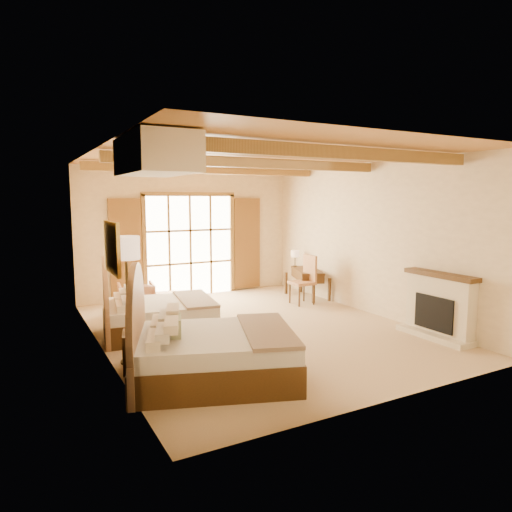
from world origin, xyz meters
TOP-DOWN VIEW (x-y plane):
  - floor at (0.00, 0.00)m, footprint 7.00×7.00m
  - wall_back at (0.00, 3.50)m, footprint 5.50×0.00m
  - wall_left at (-2.75, 0.00)m, footprint 0.00×7.00m
  - wall_right at (2.75, 0.00)m, footprint 0.00×7.00m
  - ceiling at (0.00, 0.00)m, footprint 7.00×7.00m
  - ceiling_beams at (0.00, 0.00)m, footprint 5.39×4.60m
  - french_doors at (0.00, 3.44)m, footprint 3.95×0.08m
  - fireplace at (2.60, -2.00)m, footprint 0.46×1.40m
  - painting at (-2.70, -0.75)m, footprint 0.06×0.95m
  - canopy_valance at (-2.40, -2.00)m, footprint 0.70×1.40m
  - bed_near at (-1.79, -1.88)m, footprint 2.65×2.24m
  - bed_far at (-1.81, 0.55)m, footprint 2.15×1.74m
  - nightstand at (-2.43, -1.05)m, footprint 0.56×0.56m
  - floor_lamp at (-2.50, -0.69)m, footprint 0.40×0.40m
  - armchair at (-1.69, 2.19)m, footprint 0.81×0.83m
  - ottoman at (-1.05, 2.20)m, footprint 0.60×0.60m
  - desk at (2.44, 1.82)m, footprint 0.99×1.41m
  - desk_chair at (1.95, 1.29)m, footprint 0.50×0.50m
  - desk_lamp at (2.46, 2.40)m, footprint 0.21×0.21m

SIDE VIEW (x-z plane):
  - floor at x=0.00m, z-range 0.00..0.00m
  - ottoman at x=-1.05m, z-range 0.00..0.38m
  - nightstand at x=-2.43m, z-range 0.00..0.56m
  - armchair at x=-1.69m, z-range 0.00..0.67m
  - desk_chair at x=1.95m, z-range -0.22..0.92m
  - desk at x=2.44m, z-range 0.02..0.73m
  - bed_far at x=-1.81m, z-range -0.25..1.03m
  - bed_near at x=-1.79m, z-range -0.28..1.13m
  - fireplace at x=2.60m, z-range -0.07..1.09m
  - desk_lamp at x=2.46m, z-range 0.81..1.23m
  - french_doors at x=0.00m, z-range -0.05..2.55m
  - wall_back at x=0.00m, z-range -1.15..4.35m
  - wall_left at x=-2.75m, z-range -1.90..5.10m
  - wall_right at x=2.75m, z-range -1.90..5.10m
  - floor_lamp at x=-2.50m, z-range 0.66..2.56m
  - painting at x=-2.70m, z-range 1.38..2.12m
  - canopy_valance at x=-2.40m, z-range 2.73..3.18m
  - ceiling_beams at x=0.00m, z-range 2.99..3.17m
  - ceiling at x=0.00m, z-range 3.20..3.20m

